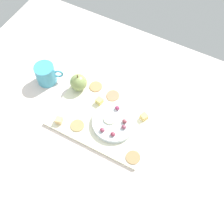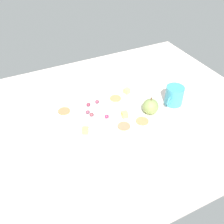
# 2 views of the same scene
# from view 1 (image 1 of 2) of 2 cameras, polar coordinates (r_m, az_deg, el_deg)

# --- Properties ---
(table) EXTENTS (1.30, 1.00, 0.04)m
(table) POSITION_cam_1_polar(r_m,az_deg,el_deg) (1.12, -2.40, -1.68)
(table) COLOR silver
(table) RESTS_ON ground
(platter) EXTENTS (0.38, 0.27, 0.01)m
(platter) POSITION_cam_1_polar(r_m,az_deg,el_deg) (1.10, -1.40, -1.12)
(platter) COLOR #EBE8C8
(platter) RESTS_ON table
(serving_dish) EXTENTS (0.17, 0.17, 0.02)m
(serving_dish) POSITION_cam_1_polar(r_m,az_deg,el_deg) (1.07, 0.38, -2.15)
(serving_dish) COLOR silver
(serving_dish) RESTS_ON platter
(apple_whole) EXTENTS (0.07, 0.07, 0.07)m
(apple_whole) POSITION_cam_1_polar(r_m,az_deg,el_deg) (1.15, -6.63, 5.83)
(apple_whole) COLOR #849954
(apple_whole) RESTS_ON platter
(apple_stem) EXTENTS (0.01, 0.01, 0.01)m
(apple_stem) POSITION_cam_1_polar(r_m,az_deg,el_deg) (1.12, -6.84, 7.04)
(apple_stem) COLOR brown
(apple_stem) RESTS_ON apple_whole
(cheese_cube_0) EXTENTS (0.03, 0.03, 0.02)m
(cheese_cube_0) POSITION_cam_1_polar(r_m,az_deg,el_deg) (1.12, -2.49, 2.20)
(cheese_cube_0) COLOR #EFD56D
(cheese_cube_0) RESTS_ON platter
(cheese_cube_1) EXTENTS (0.03, 0.03, 0.02)m
(cheese_cube_1) POSITION_cam_1_polar(r_m,az_deg,el_deg) (1.09, -10.42, -1.64)
(cheese_cube_1) COLOR #EDC279
(cheese_cube_1) RESTS_ON platter
(cheese_cube_2) EXTENTS (0.03, 0.03, 0.02)m
(cheese_cube_2) POSITION_cam_1_polar(r_m,az_deg,el_deg) (1.09, 6.32, -0.93)
(cheese_cube_2) COLOR #EEC268
(cheese_cube_2) RESTS_ON platter
(cracker_0) EXTENTS (0.05, 0.05, 0.00)m
(cracker_0) POSITION_cam_1_polar(r_m,az_deg,el_deg) (1.14, 0.10, 3.28)
(cracker_0) COLOR tan
(cracker_0) RESTS_ON platter
(cracker_1) EXTENTS (0.05, 0.05, 0.00)m
(cracker_1) POSITION_cam_1_polar(r_m,az_deg,el_deg) (1.17, -3.22, 5.03)
(cracker_1) COLOR tan
(cracker_1) RESTS_ON platter
(cracker_2) EXTENTS (0.05, 0.05, 0.00)m
(cracker_2) POSITION_cam_1_polar(r_m,az_deg,el_deg) (1.08, -6.87, -2.69)
(cracker_2) COLOR tan
(cracker_2) RESTS_ON platter
(cracker_3) EXTENTS (0.05, 0.05, 0.00)m
(cracker_3) POSITION_cam_1_polar(r_m,az_deg,el_deg) (1.03, 4.18, -8.92)
(cracker_3) COLOR #AB8052
(cracker_3) RESTS_ON platter
(grape_0) EXTENTS (0.02, 0.02, 0.02)m
(grape_0) POSITION_cam_1_polar(r_m,az_deg,el_deg) (1.04, -1.94, -3.55)
(grape_0) COLOR #903C53
(grape_0) RESTS_ON serving_dish
(grape_1) EXTENTS (0.02, 0.02, 0.02)m
(grape_1) POSITION_cam_1_polar(r_m,az_deg,el_deg) (1.08, 1.04, 0.80)
(grape_1) COLOR #992F55
(grape_1) RESTS_ON serving_dish
(grape_2) EXTENTS (0.02, 0.02, 0.01)m
(grape_2) POSITION_cam_1_polar(r_m,az_deg,el_deg) (1.05, 2.33, -2.97)
(grape_2) COLOR #843F52
(grape_2) RESTS_ON serving_dish
(grape_3) EXTENTS (0.02, 0.02, 0.01)m
(grape_3) POSITION_cam_1_polar(r_m,az_deg,el_deg) (1.06, 2.48, -1.85)
(grape_3) COLOR brown
(grape_3) RESTS_ON serving_dish
(grape_4) EXTENTS (0.02, 0.02, 0.02)m
(grape_4) POSITION_cam_1_polar(r_m,az_deg,el_deg) (1.03, 0.16, -4.40)
(grape_4) COLOR maroon
(grape_4) RESTS_ON serving_dish
(apple_slice_0) EXTENTS (0.05, 0.05, 0.01)m
(apple_slice_0) POSITION_cam_1_polar(r_m,az_deg,el_deg) (1.06, -0.47, -1.45)
(apple_slice_0) COLOR beige
(apple_slice_0) RESTS_ON serving_dish
(cup) EXTENTS (0.10, 0.08, 0.09)m
(cup) POSITION_cam_1_polar(r_m,az_deg,el_deg) (1.20, -12.92, 7.31)
(cup) COLOR #419BB6
(cup) RESTS_ON table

